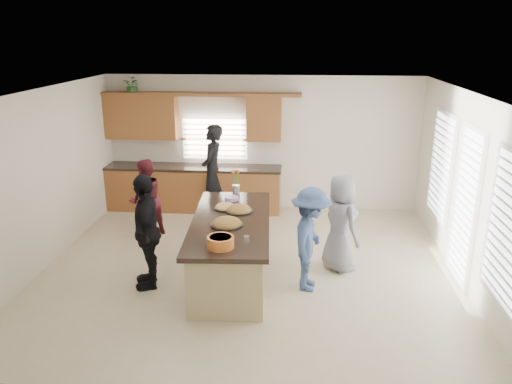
# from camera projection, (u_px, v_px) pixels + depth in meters

# --- Properties ---
(floor) EXTENTS (6.50, 6.50, 0.00)m
(floor) POSITION_uv_depth(u_px,v_px,m) (248.00, 268.00, 8.03)
(floor) COLOR beige
(floor) RESTS_ON ground
(room_shell) EXTENTS (6.52, 6.02, 2.81)m
(room_shell) POSITION_uv_depth(u_px,v_px,m) (247.00, 153.00, 7.45)
(room_shell) COLOR silver
(room_shell) RESTS_ON ground
(back_cabinetry) EXTENTS (4.08, 0.66, 2.46)m
(back_cabinetry) POSITION_uv_depth(u_px,v_px,m) (192.00, 167.00, 10.47)
(back_cabinetry) COLOR #965B2B
(back_cabinetry) RESTS_ON ground
(right_wall_glazing) EXTENTS (0.06, 4.00, 2.25)m
(right_wall_glazing) POSITION_uv_depth(u_px,v_px,m) (467.00, 197.00, 7.23)
(right_wall_glazing) COLOR white
(right_wall_glazing) RESTS_ON ground
(island) EXTENTS (1.31, 2.76, 0.95)m
(island) POSITION_uv_depth(u_px,v_px,m) (231.00, 250.00, 7.59)
(island) COLOR tan
(island) RESTS_ON ground
(platter_front) EXTENTS (0.48, 0.48, 0.19)m
(platter_front) POSITION_uv_depth(u_px,v_px,m) (227.00, 224.00, 7.21)
(platter_front) COLOR black
(platter_front) RESTS_ON island
(platter_mid) EXTENTS (0.43, 0.43, 0.17)m
(platter_mid) POSITION_uv_depth(u_px,v_px,m) (239.00, 210.00, 7.76)
(platter_mid) COLOR black
(platter_mid) RESTS_ON island
(platter_back) EXTENTS (0.36, 0.36, 0.15)m
(platter_back) POSITION_uv_depth(u_px,v_px,m) (225.00, 207.00, 7.89)
(platter_back) COLOR black
(platter_back) RESTS_ON island
(salad_bowl) EXTENTS (0.35, 0.35, 0.15)m
(salad_bowl) POSITION_uv_depth(u_px,v_px,m) (221.00, 241.00, 6.47)
(salad_bowl) COLOR orange
(salad_bowl) RESTS_ON island
(clear_cup) EXTENTS (0.08, 0.08, 0.09)m
(clear_cup) POSITION_uv_depth(u_px,v_px,m) (246.00, 239.00, 6.63)
(clear_cup) COLOR white
(clear_cup) RESTS_ON island
(plate_stack) EXTENTS (0.23, 0.23, 0.06)m
(plate_stack) POSITION_uv_depth(u_px,v_px,m) (231.00, 198.00, 8.32)
(plate_stack) COLOR #C09AE1
(plate_stack) RESTS_ON island
(flower_vase) EXTENTS (0.14, 0.14, 0.45)m
(flower_vase) POSITION_uv_depth(u_px,v_px,m) (236.00, 182.00, 8.50)
(flower_vase) COLOR silver
(flower_vase) RESTS_ON island
(potted_plant) EXTENTS (0.42, 0.40, 0.38)m
(potted_plant) POSITION_uv_depth(u_px,v_px,m) (133.00, 85.00, 10.13)
(potted_plant) COLOR #377C31
(potted_plant) RESTS_ON back_cabinetry
(woman_left_back) EXTENTS (0.51, 0.72, 1.87)m
(woman_left_back) POSITION_uv_depth(u_px,v_px,m) (213.00, 170.00, 10.19)
(woman_left_back) COLOR black
(woman_left_back) RESTS_ON ground
(woman_left_mid) EXTENTS (0.83, 0.89, 1.47)m
(woman_left_mid) POSITION_uv_depth(u_px,v_px,m) (146.00, 199.00, 9.04)
(woman_left_mid) COLOR maroon
(woman_left_mid) RESTS_ON ground
(woman_left_front) EXTENTS (0.67, 1.09, 1.73)m
(woman_left_front) POSITION_uv_depth(u_px,v_px,m) (147.00, 231.00, 7.24)
(woman_left_front) COLOR black
(woman_left_front) RESTS_ON ground
(woman_right_back) EXTENTS (0.74, 1.08, 1.55)m
(woman_right_back) POSITION_uv_depth(u_px,v_px,m) (310.00, 239.00, 7.18)
(woman_right_back) COLOR #394F7C
(woman_right_back) RESTS_ON ground
(woman_right_front) EXTENTS (0.80, 0.91, 1.56)m
(woman_right_front) POSITION_uv_depth(u_px,v_px,m) (341.00, 223.00, 7.79)
(woman_right_front) COLOR slate
(woman_right_front) RESTS_ON ground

